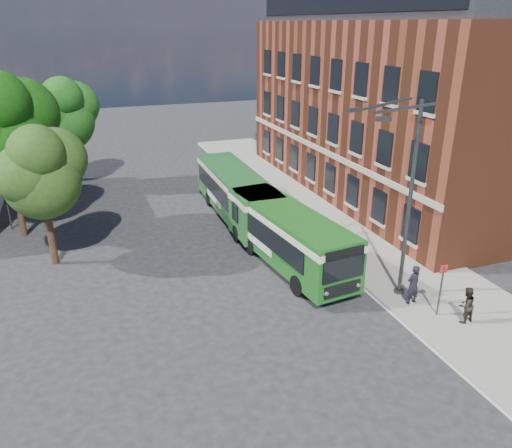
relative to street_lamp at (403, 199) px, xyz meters
name	(u,v)px	position (x,y,z in m)	size (l,w,h in m)	color
ground	(280,294)	(-4.84, 2.00, -4.79)	(120.00, 120.00, 0.00)	#242427
pavement	(331,217)	(2.16, 10.00, -4.72)	(6.00, 48.00, 0.15)	gray
kerb_line	(289,223)	(-0.89, 10.00, -4.79)	(0.12, 48.00, 0.01)	beige
brick_office	(397,96)	(9.16, 14.00, 2.18)	(12.10, 26.00, 14.20)	brown
street_lamp	(403,199)	(0.00, 0.00, 0.00)	(2.96, 2.38, 9.00)	#343739
bus_stop_sign	(441,287)	(0.76, -2.20, -3.28)	(0.35, 0.08, 2.52)	#343739
bus_front	(288,233)	(-3.26, 4.71, -2.96)	(3.62, 9.95, 3.02)	#1B5F1C
bus_rear	(237,191)	(-3.62, 12.18, -2.96)	(2.78, 11.35, 3.02)	#236326
pedestrian_a	(413,285)	(0.30, -1.00, -3.70)	(0.68, 0.45, 1.87)	black
pedestrian_b	(466,305)	(1.46, -3.02, -3.83)	(0.79, 0.61, 1.61)	black
tree_left	(41,171)	(-14.71, 9.03, 0.29)	(4.44, 4.22, 7.49)	#3B2315
tree_mid	(5,126)	(-16.47, 13.64, 1.76)	(5.72, 5.44, 9.65)	#3B2315
tree_right	(65,113)	(-13.43, 22.58, 0.91)	(4.98, 4.73, 8.41)	#3B2315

